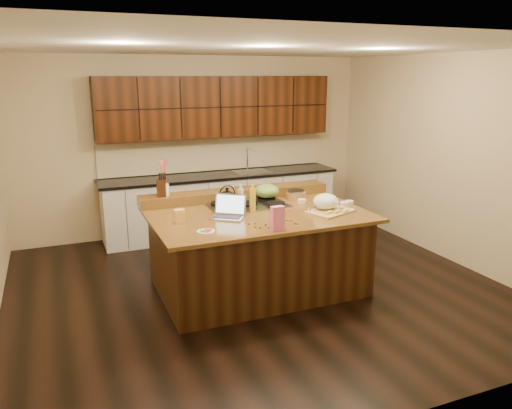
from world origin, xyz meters
name	(u,v)px	position (x,y,z in m)	size (l,w,h in m)	color
room	(258,175)	(0.00, 0.00, 1.35)	(5.52, 5.02, 2.72)	black
island	(258,251)	(0.00, 0.00, 0.46)	(2.40, 1.60, 0.92)	black
back_ledge	(236,194)	(0.00, 0.70, 0.98)	(2.40, 0.30, 0.12)	black
cooktop	(248,205)	(0.00, 0.30, 0.94)	(0.92, 0.52, 0.05)	gray
back_counter	(220,171)	(0.30, 2.23, 0.98)	(3.70, 0.66, 2.40)	silver
kettle	(227,199)	(-0.30, 0.17, 1.06)	(0.21, 0.21, 0.19)	black
green_bowl	(267,191)	(0.30, 0.43, 1.05)	(0.30, 0.30, 0.17)	olive
laptop	(229,211)	(-0.36, -0.05, 0.98)	(0.44, 0.42, 0.24)	#B7B7BC
oil_bottle	(253,201)	(-0.05, 0.03, 1.06)	(0.07, 0.07, 0.27)	yellow
vinegar_bottle	(241,200)	(-0.14, 0.16, 1.04)	(0.06, 0.06, 0.25)	silver
wooden_tray	(327,204)	(0.74, -0.25, 1.01)	(0.59, 0.51, 0.20)	tan
ramekin_a	(345,204)	(1.06, -0.12, 0.94)	(0.10, 0.10, 0.04)	white
ramekin_b	(349,203)	(1.15, -0.09, 0.94)	(0.10, 0.10, 0.04)	white
ramekin_c	(302,201)	(0.66, 0.20, 0.94)	(0.10, 0.10, 0.04)	white
strainer_bowl	(296,195)	(0.68, 0.40, 0.97)	(0.24, 0.24, 0.09)	#996B3F
kitchen_timer	(309,209)	(0.53, -0.21, 0.96)	(0.08, 0.08, 0.07)	silver
pink_bag	(278,218)	(-0.07, -0.67, 1.04)	(0.13, 0.07, 0.24)	pink
candy_plate	(206,231)	(-0.75, -0.47, 0.93)	(0.18, 0.18, 0.01)	white
package_box	(179,216)	(-0.91, -0.07, 0.99)	(0.11, 0.07, 0.15)	#E7AC51
utensil_crock	(164,190)	(-0.90, 0.70, 1.11)	(0.12, 0.12, 0.14)	white
knife_block	(162,187)	(-0.92, 0.70, 1.14)	(0.10, 0.17, 0.20)	black
gumdrop_0	(284,222)	(0.10, -0.48, 0.93)	(0.02, 0.02, 0.02)	red
gumdrop_1	(260,228)	(-0.21, -0.56, 0.93)	(0.02, 0.02, 0.02)	#198C26
gumdrop_2	(291,220)	(0.19, -0.46, 0.93)	(0.02, 0.02, 0.02)	red
gumdrop_3	(269,227)	(-0.13, -0.59, 0.93)	(0.02, 0.02, 0.02)	#198C26
gumdrop_4	(271,227)	(-0.10, -0.59, 0.93)	(0.02, 0.02, 0.02)	red
gumdrop_5	(282,223)	(0.06, -0.52, 0.93)	(0.02, 0.02, 0.02)	#198C26
gumdrop_6	(276,224)	(-0.01, -0.52, 0.93)	(0.02, 0.02, 0.02)	red
gumdrop_7	(287,220)	(0.16, -0.43, 0.93)	(0.02, 0.02, 0.02)	#198C26
gumdrop_8	(295,223)	(0.19, -0.56, 0.93)	(0.02, 0.02, 0.02)	red
gumdrop_9	(255,223)	(-0.20, -0.40, 0.93)	(0.02, 0.02, 0.02)	#198C26
gumdrop_10	(266,225)	(-0.11, -0.50, 0.93)	(0.02, 0.02, 0.02)	red
gumdrop_11	(249,224)	(-0.26, -0.40, 0.93)	(0.02, 0.02, 0.02)	#198C26
gumdrop_12	(270,223)	(-0.05, -0.46, 0.93)	(0.02, 0.02, 0.02)	red
gumdrop_13	(297,224)	(0.20, -0.58, 0.93)	(0.02, 0.02, 0.02)	#198C26
gumdrop_14	(255,227)	(-0.25, -0.52, 0.93)	(0.02, 0.02, 0.02)	red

